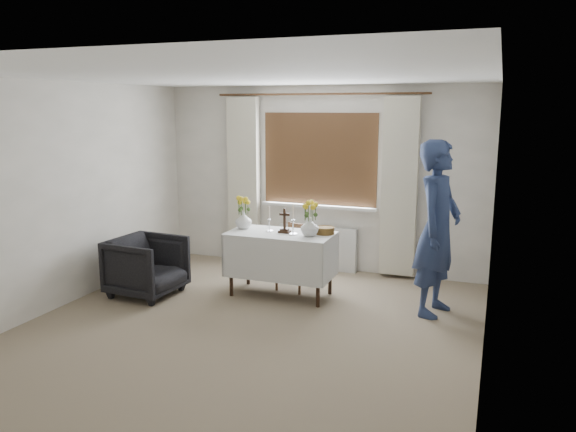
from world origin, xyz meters
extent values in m
plane|color=gray|center=(0.00, 0.00, 0.00)|extent=(5.00, 5.00, 0.00)
cube|color=silver|center=(-0.07, 1.21, 0.38)|extent=(1.24, 0.64, 0.76)
imported|color=black|center=(-1.57, 0.65, 0.35)|extent=(0.82, 0.80, 0.71)
imported|color=navy|center=(1.71, 1.25, 0.94)|extent=(0.60, 0.78, 1.89)
cube|color=silver|center=(0.00, 2.42, 0.30)|extent=(1.10, 0.10, 0.60)
imported|color=silver|center=(-0.58, 1.27, 0.87)|extent=(0.24, 0.24, 0.21)
imported|color=silver|center=(0.30, 1.18, 0.87)|extent=(0.25, 0.25, 0.22)
cylinder|color=brown|center=(0.43, 1.34, 0.80)|extent=(0.24, 0.24, 0.08)
camera|label=1|loc=(2.28, -4.77, 2.22)|focal=35.00mm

